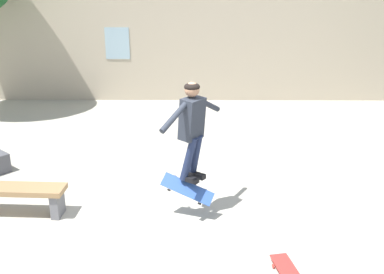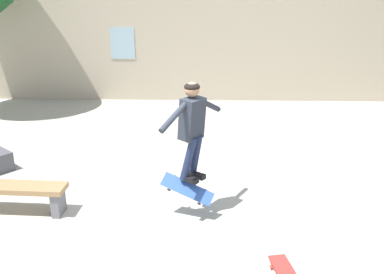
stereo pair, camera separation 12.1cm
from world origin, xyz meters
The scene contains 4 objects.
ground_plane centered at (0.00, 0.00, 0.00)m, with size 40.00×40.00×0.00m, color #B2AD9E.
building_backdrop centered at (0.01, 7.63, 2.33)m, with size 14.44×0.52×5.42m.
skater centered at (0.53, 0.61, 1.44)m, with size 0.86×1.14×1.45m.
skateboard_flipping centered at (0.46, 0.52, 0.45)m, with size 0.80×0.35×0.43m.
Camera 1 is at (0.58, -5.12, 3.25)m, focal length 40.00 mm.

